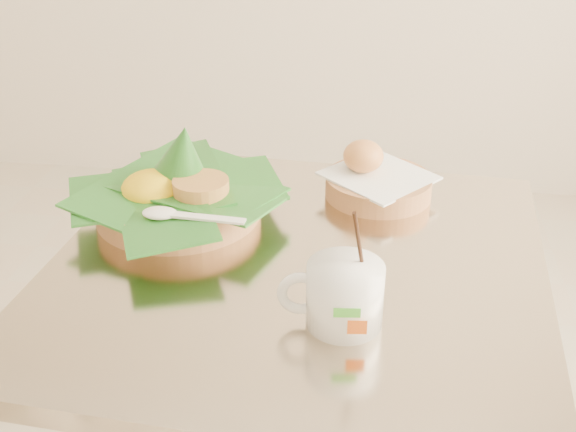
# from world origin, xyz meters

# --- Properties ---
(cafe_table) EXTENTS (0.75, 0.75, 0.75)m
(cafe_table) POSITION_xyz_m (0.17, -0.05, 0.53)
(cafe_table) COLOR gray
(cafe_table) RESTS_ON floor
(rice_basket) EXTENTS (0.33, 0.33, 0.17)m
(rice_basket) POSITION_xyz_m (-0.04, 0.07, 0.79)
(rice_basket) COLOR #AA7849
(rice_basket) RESTS_ON cafe_table
(bread_basket) EXTENTS (0.21, 0.21, 0.09)m
(bread_basket) POSITION_xyz_m (0.28, 0.18, 0.78)
(bread_basket) COLOR #AA7849
(bread_basket) RESTS_ON cafe_table
(coffee_mug) EXTENTS (0.13, 0.10, 0.17)m
(coffee_mug) POSITION_xyz_m (0.24, -0.19, 0.79)
(coffee_mug) COLOR white
(coffee_mug) RESTS_ON cafe_table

